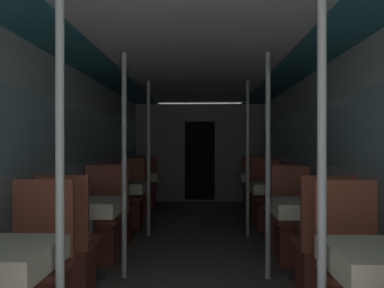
# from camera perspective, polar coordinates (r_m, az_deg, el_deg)

# --- Properties ---
(wall_left) EXTENTS (0.05, 10.07, 2.09)m
(wall_left) POSITION_cam_1_polar(r_m,az_deg,el_deg) (5.24, -14.82, -1.62)
(wall_left) COLOR silver
(wall_left) RESTS_ON ground_plane
(wall_right) EXTENTS (0.05, 10.07, 2.09)m
(wall_right) POSITION_cam_1_polar(r_m,az_deg,el_deg) (5.21, 16.34, -1.64)
(wall_right) COLOR silver
(wall_right) RESTS_ON ground_plane
(ceiling_panel) EXTENTS (2.81, 10.07, 0.07)m
(ceiling_panel) POSITION_cam_1_polar(r_m,az_deg,el_deg) (5.11, 0.71, 10.08)
(ceiling_panel) COLOR silver
(ceiling_panel) RESTS_ON wall_left
(bulkhead_far) EXTENTS (2.75, 0.09, 2.09)m
(bulkhead_far) POSITION_cam_1_polar(r_m,az_deg,el_deg) (9.18, 1.05, -1.20)
(bulkhead_far) COLOR #A8A8A3
(bulkhead_far) RESTS_ON ground_plane
(support_pole_left_0) EXTENTS (0.05, 0.05, 2.09)m
(support_pole_left_0) POSITION_cam_1_polar(r_m,az_deg,el_deg) (2.30, -17.20, -4.98)
(support_pole_left_0) COLOR silver
(support_pole_left_0) RESTS_ON ground_plane
(dining_table_left_1) EXTENTS (0.61, 0.61, 0.72)m
(dining_table_left_1) POSITION_cam_1_polar(r_m,az_deg,el_deg) (4.16, -13.84, -8.85)
(dining_table_left_1) COLOR #4C4C51
(dining_table_left_1) RESTS_ON ground_plane
(chair_left_near_1) EXTENTS (0.41, 0.41, 1.01)m
(chair_left_near_1) POSITION_cam_1_polar(r_m,az_deg,el_deg) (3.71, -16.13, -14.64)
(chair_left_near_1) COLOR brown
(chair_left_near_1) RESTS_ON ground_plane
(chair_left_far_1) EXTENTS (0.41, 0.41, 1.01)m
(chair_left_far_1) POSITION_cam_1_polar(r_m,az_deg,el_deg) (4.73, -12.06, -11.40)
(chair_left_far_1) COLOR brown
(chair_left_far_1) RESTS_ON ground_plane
(support_pole_left_1) EXTENTS (0.05, 0.05, 2.09)m
(support_pole_left_1) POSITION_cam_1_polar(r_m,az_deg,el_deg) (4.03, -9.03, -2.80)
(support_pole_left_1) COLOR silver
(support_pole_left_1) RESTS_ON ground_plane
(dining_table_left_2) EXTENTS (0.61, 0.61, 0.72)m
(dining_table_left_2) POSITION_cam_1_polar(r_m,az_deg,el_deg) (5.89, -9.21, -6.21)
(dining_table_left_2) COLOR #4C4C51
(dining_table_left_2) RESTS_ON ground_plane
(chair_left_near_2) EXTENTS (0.41, 0.41, 1.01)m
(chair_left_near_2) POSITION_cam_1_polar(r_m,az_deg,el_deg) (5.40, -10.30, -9.96)
(chair_left_near_2) COLOR brown
(chair_left_near_2) RESTS_ON ground_plane
(chair_left_far_2) EXTENTS (0.41, 0.41, 1.01)m
(chair_left_far_2) POSITION_cam_1_polar(r_m,az_deg,el_deg) (6.45, -8.30, -8.30)
(chair_left_far_2) COLOR brown
(chair_left_far_2) RESTS_ON ground_plane
(support_pole_left_2) EXTENTS (0.05, 0.05, 2.09)m
(support_pole_left_2) POSITION_cam_1_polar(r_m,az_deg,el_deg) (5.80, -5.81, -1.91)
(support_pole_left_2) COLOR silver
(support_pole_left_2) RESTS_ON ground_plane
(dining_table_left_3) EXTENTS (0.61, 0.61, 0.72)m
(dining_table_left_3) POSITION_cam_1_polar(r_m,az_deg,el_deg) (7.64, -6.72, -4.75)
(dining_table_left_3) COLOR #4C4C51
(dining_table_left_3) RESTS_ON ground_plane
(chair_left_near_3) EXTENTS (0.41, 0.41, 1.01)m
(chair_left_near_3) POSITION_cam_1_polar(r_m,az_deg,el_deg) (7.14, -7.34, -7.49)
(chair_left_near_3) COLOR brown
(chair_left_near_3) RESTS_ON ground_plane
(chair_left_far_3) EXTENTS (0.41, 0.41, 1.01)m
(chair_left_far_3) POSITION_cam_1_polar(r_m,az_deg,el_deg) (8.21, -6.17, -6.50)
(chair_left_far_3) COLOR brown
(chair_left_far_3) RESTS_ON ground_plane
(support_pole_right_0) EXTENTS (0.05, 0.05, 2.09)m
(support_pole_right_0) POSITION_cam_1_polar(r_m,az_deg,el_deg) (2.26, 16.92, -5.06)
(support_pole_right_0) COLOR silver
(support_pole_right_0) RESTS_ON ground_plane
(dining_table_right_1) EXTENTS (0.61, 0.61, 0.72)m
(dining_table_right_1) POSITION_cam_1_polar(r_m,az_deg,el_deg) (4.12, 14.96, -8.92)
(dining_table_right_1) COLOR #4C4C51
(dining_table_right_1) RESTS_ON ground_plane
(chair_right_near_1) EXTENTS (0.41, 0.41, 1.01)m
(chair_right_near_1) POSITION_cam_1_polar(r_m,az_deg,el_deg) (3.67, 17.01, -14.79)
(chair_right_near_1) COLOR brown
(chair_right_near_1) RESTS_ON ground_plane
(chair_right_far_1) EXTENTS (0.41, 0.41, 1.01)m
(chair_right_far_1) POSITION_cam_1_polar(r_m,az_deg,el_deg) (4.70, 13.38, -11.47)
(chair_right_far_1) COLOR brown
(chair_right_far_1) RESTS_ON ground_plane
(support_pole_right_1) EXTENTS (0.05, 0.05, 2.09)m
(support_pole_right_1) POSITION_cam_1_polar(r_m,az_deg,el_deg) (4.01, 10.09, -2.81)
(support_pole_right_1) COLOR silver
(support_pole_right_1) RESTS_ON ground_plane
(dining_table_right_2) EXTENTS (0.61, 0.61, 0.72)m
(dining_table_right_2) POSITION_cam_1_polar(r_m,az_deg,el_deg) (5.86, 10.85, -6.23)
(dining_table_right_2) COLOR #4C4C51
(dining_table_right_2) RESTS_ON ground_plane
(chair_right_near_2) EXTENTS (0.41, 0.41, 1.01)m
(chair_right_near_2) POSITION_cam_1_polar(r_m,az_deg,el_deg) (5.37, 11.81, -10.01)
(chair_right_near_2) COLOR brown
(chair_right_near_2) RESTS_ON ground_plane
(chair_right_far_2) EXTENTS (0.41, 0.41, 1.01)m
(chair_right_far_2) POSITION_cam_1_polar(r_m,az_deg,el_deg) (6.43, 10.05, -8.33)
(chair_right_far_2) COLOR brown
(chair_right_far_2) RESTS_ON ground_plane
(support_pole_right_2) EXTENTS (0.05, 0.05, 2.09)m
(support_pole_right_2) POSITION_cam_1_polar(r_m,az_deg,el_deg) (5.78, 7.43, -1.92)
(support_pole_right_2) COLOR silver
(support_pole_right_2) RESTS_ON ground_plane
(dining_table_right_3) EXTENTS (0.61, 0.61, 0.72)m
(dining_table_right_3) POSITION_cam_1_polar(r_m,az_deg,el_deg) (7.62, 8.65, -4.77)
(dining_table_right_3) COLOR #4C4C51
(dining_table_right_3) RESTS_ON ground_plane
(chair_right_near_3) EXTENTS (0.41, 0.41, 1.01)m
(chair_right_near_3) POSITION_cam_1_polar(r_m,az_deg,el_deg) (7.12, 9.21, -7.51)
(chair_right_near_3) COLOR brown
(chair_right_near_3) RESTS_ON ground_plane
(chair_right_far_3) EXTENTS (0.41, 0.41, 1.01)m
(chair_right_far_3) POSITION_cam_1_polar(r_m,az_deg,el_deg) (8.19, 8.17, -6.51)
(chair_right_far_3) COLOR brown
(chair_right_far_3) RESTS_ON ground_plane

